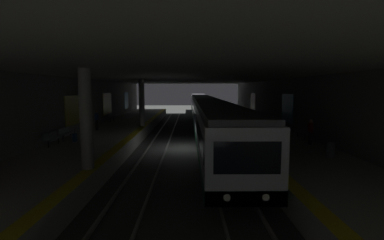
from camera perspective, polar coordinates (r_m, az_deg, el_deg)
The scene contains 21 objects.
ground_plane at distance 22.79m, azimuth -1.30°, elevation -5.66°, with size 120.00×120.00×0.00m, color #383A38.
track_left at distance 22.85m, azimuth 4.24°, elevation -5.44°, with size 60.00×1.53×0.16m.
track_right at distance 22.91m, azimuth -6.84°, elevation -5.44°, with size 60.00×1.53×0.16m.
platform_left at distance 23.54m, azimuth 14.89°, elevation -4.18°, with size 60.00×5.30×1.06m.
platform_right at distance 23.69m, azimuth -17.40°, elevation -4.19°, with size 60.00×5.30×1.06m.
wall_left at distance 24.21m, azimuth 21.65°, elevation 1.30°, with size 60.00×0.56×5.60m.
wall_right at distance 24.45m, azimuth -24.05°, elevation 1.25°, with size 60.00×0.56×5.60m.
ceiling_slab at distance 22.34m, azimuth -1.34°, elevation 9.06°, with size 60.00×19.40×0.40m.
pillar_near at distance 13.74m, azimuth -20.29°, elevation 0.16°, with size 0.56×0.56×4.55m.
pillar_far at distance 28.55m, azimuth -9.96°, elevation 3.38°, with size 0.56×0.56×4.55m.
metro_train at distance 36.57m, azimuth 2.40°, elevation 2.02°, with size 54.35×2.83×3.49m.
bench_left_near at distance 22.36m, azimuth 21.08°, elevation -2.21°, with size 1.70×0.47×0.86m.
bench_left_mid at distance 30.49m, azimuth 15.10°, elevation 0.13°, with size 1.70×0.47×0.86m.
bench_right_near at distance 20.55m, azimuth -26.04°, elevation -3.13°, with size 1.70×0.47×0.86m.
bench_right_mid at distance 22.41m, azimuth -23.78°, elevation -2.30°, with size 1.70×0.47×0.86m.
bench_right_far at distance 33.73m, azimuth -15.76°, elevation 0.67°, with size 1.70×0.47×0.86m.
person_waiting_near at distance 20.34m, azimuth 22.44°, elevation -1.99°, with size 0.60×0.23×1.66m.
person_walking_mid at distance 26.83m, azimuth -18.41°, elevation 0.16°, with size 0.60×0.24×1.75m.
suitcase_rolling at distance 21.52m, azimuth -22.25°, elevation -3.21°, with size 0.38×0.20×0.87m.
backpack_on_floor at distance 25.45m, azimuth 11.65°, elevation -1.68°, with size 0.30×0.20×0.40m.
trash_bin at distance 17.01m, azimuth 25.78°, elevation -5.29°, with size 0.44×0.44×0.85m.
Camera 1 is at (-22.31, -0.27, 4.68)m, focal length 26.86 mm.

